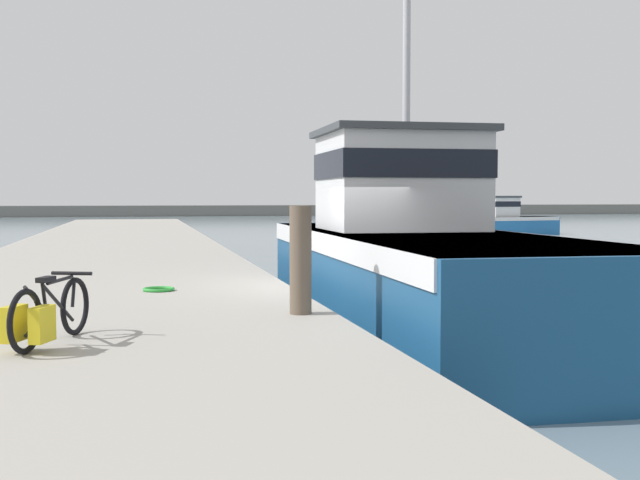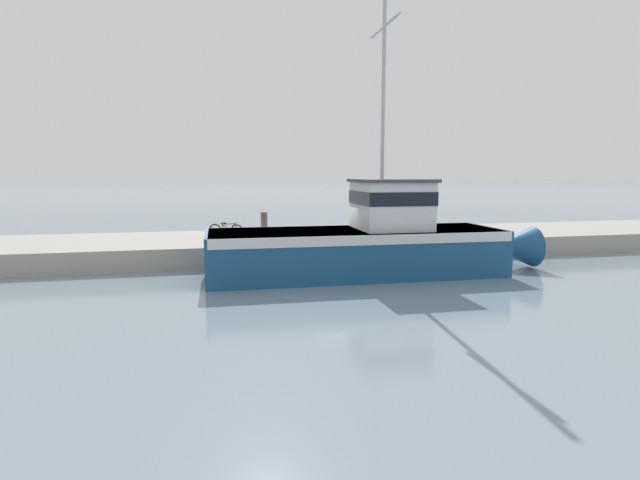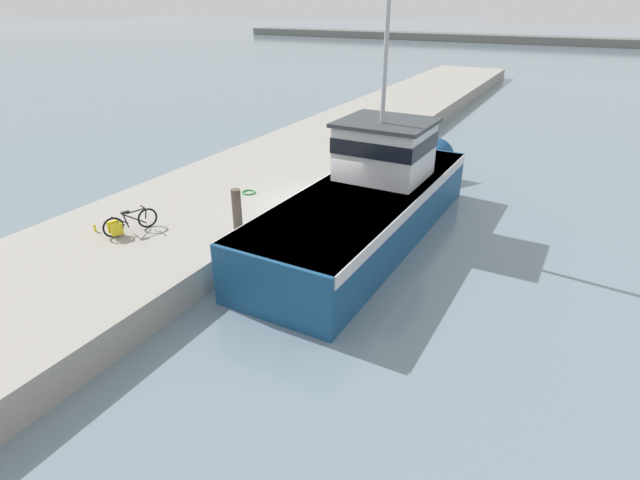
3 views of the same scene
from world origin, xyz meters
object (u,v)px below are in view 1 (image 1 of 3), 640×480
object	(u,v)px
boat_green_anchored	(506,221)
mooring_post	(301,260)
fishing_boat_main	(413,257)
bicycle_touring	(44,315)

from	to	relation	value
boat_green_anchored	mooring_post	xyz separation A→B (m)	(-19.85, -35.32, 0.69)
fishing_boat_main	bicycle_touring	bearing A→B (deg)	-135.56
boat_green_anchored	fishing_boat_main	bearing A→B (deg)	141.50
boat_green_anchored	bicycle_touring	world-z (taller)	boat_green_anchored
fishing_boat_main	mooring_post	world-z (taller)	fishing_boat_main
bicycle_touring	mooring_post	world-z (taller)	mooring_post
fishing_boat_main	bicycle_touring	xyz separation A→B (m)	(-5.64, -5.29, -0.08)
boat_green_anchored	bicycle_touring	distance (m)	43.36
bicycle_touring	mooring_post	xyz separation A→B (m)	(2.87, 1.61, 0.37)
boat_green_anchored	mooring_post	size ratio (longest dim) A/B	5.29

